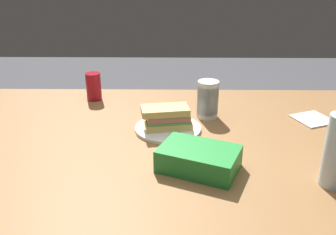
{
  "coord_description": "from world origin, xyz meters",
  "views": [
    {
      "loc": [
        -0.02,
        1.16,
        1.32
      ],
      "look_at": [
        -0.01,
        -0.08,
        0.78
      ],
      "focal_mm": 39.4,
      "sensor_mm": 36.0,
      "label": 1
    }
  ],
  "objects_px": {
    "sandwich": "(167,117)",
    "soda_can_red": "(94,86)",
    "dining_table": "(166,159)",
    "paper_plate": "(168,128)",
    "chip_bag": "(199,159)",
    "plastic_cup_stack": "(208,99)"
  },
  "relations": [
    {
      "from": "paper_plate",
      "to": "soda_can_red",
      "type": "xyz_separation_m",
      "value": [
        0.33,
        -0.31,
        0.05
      ]
    },
    {
      "from": "paper_plate",
      "to": "chip_bag",
      "type": "bearing_deg",
      "value": 109.42
    },
    {
      "from": "sandwich",
      "to": "soda_can_red",
      "type": "relative_size",
      "value": 1.58
    },
    {
      "from": "dining_table",
      "to": "soda_can_red",
      "type": "relative_size",
      "value": 13.57
    },
    {
      "from": "paper_plate",
      "to": "plastic_cup_stack",
      "type": "bearing_deg",
      "value": -141.1
    },
    {
      "from": "sandwich",
      "to": "chip_bag",
      "type": "xyz_separation_m",
      "value": [
        -0.1,
        0.27,
        -0.02
      ]
    },
    {
      "from": "dining_table",
      "to": "plastic_cup_stack",
      "type": "height_order",
      "value": "plastic_cup_stack"
    },
    {
      "from": "soda_can_red",
      "to": "chip_bag",
      "type": "relative_size",
      "value": 0.53
    },
    {
      "from": "paper_plate",
      "to": "chip_bag",
      "type": "xyz_separation_m",
      "value": [
        -0.1,
        0.27,
        0.03
      ]
    },
    {
      "from": "chip_bag",
      "to": "plastic_cup_stack",
      "type": "bearing_deg",
      "value": 104.55
    },
    {
      "from": "soda_can_red",
      "to": "chip_bag",
      "type": "xyz_separation_m",
      "value": [
        -0.43,
        0.59,
        -0.03
      ]
    },
    {
      "from": "soda_can_red",
      "to": "chip_bag",
      "type": "height_order",
      "value": "soda_can_red"
    },
    {
      "from": "dining_table",
      "to": "paper_plate",
      "type": "xyz_separation_m",
      "value": [
        -0.01,
        -0.08,
        0.09
      ]
    },
    {
      "from": "sandwich",
      "to": "soda_can_red",
      "type": "bearing_deg",
      "value": -43.68
    },
    {
      "from": "paper_plate",
      "to": "soda_can_red",
      "type": "height_order",
      "value": "soda_can_red"
    },
    {
      "from": "soda_can_red",
      "to": "plastic_cup_stack",
      "type": "xyz_separation_m",
      "value": [
        -0.49,
        0.19,
        0.01
      ]
    },
    {
      "from": "sandwich",
      "to": "chip_bag",
      "type": "bearing_deg",
      "value": 110.22
    },
    {
      "from": "chip_bag",
      "to": "dining_table",
      "type": "bearing_deg",
      "value": 140.54
    },
    {
      "from": "dining_table",
      "to": "sandwich",
      "type": "xyz_separation_m",
      "value": [
        -0.0,
        -0.07,
        0.13
      ]
    },
    {
      "from": "soda_can_red",
      "to": "chip_bag",
      "type": "distance_m",
      "value": 0.73
    },
    {
      "from": "dining_table",
      "to": "chip_bag",
      "type": "xyz_separation_m",
      "value": [
        -0.1,
        0.19,
        0.11
      ]
    },
    {
      "from": "paper_plate",
      "to": "soda_can_red",
      "type": "relative_size",
      "value": 2.0
    }
  ]
}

